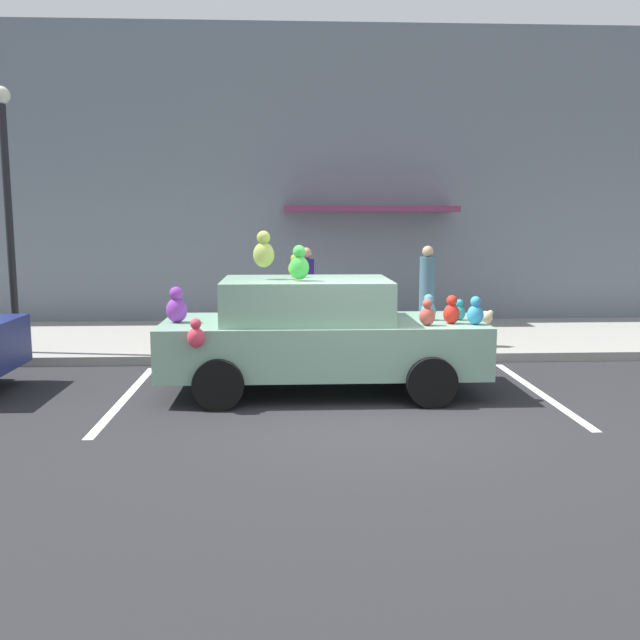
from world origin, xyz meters
name	(u,v)px	position (x,y,z in m)	size (l,w,h in m)	color
ground_plane	(374,415)	(0.00, 0.00, 0.00)	(60.00, 60.00, 0.00)	#262628
sidewalk	(341,338)	(0.00, 5.00, 0.07)	(24.00, 4.00, 0.15)	gray
storefront_building	(334,179)	(0.01, 7.14, 3.19)	(24.00, 1.25, 6.40)	slate
parking_stripe_front	(539,392)	(2.38, 1.00, 0.00)	(0.12, 3.60, 0.01)	silver
parking_stripe_rear	(126,397)	(-3.18, 1.00, 0.00)	(0.12, 3.60, 0.01)	silver
plush_covered_car	(318,334)	(-0.62, 1.20, 0.80)	(4.28, 1.99, 2.19)	#81AC91
teddy_bear_on_sidewalk	(485,330)	(2.40, 3.65, 0.44)	(0.33, 0.28, 0.63)	beige
street_lamp_post	(7,194)	(-5.52, 3.50, 2.73)	(0.28, 0.28, 4.27)	black
pedestrian_near_shopfront	(306,293)	(-0.67, 5.14, 0.93)	(0.31, 0.31, 1.66)	navy
pedestrian_walking_past	(427,291)	(1.72, 5.40, 0.94)	(0.31, 0.31, 1.68)	#416778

